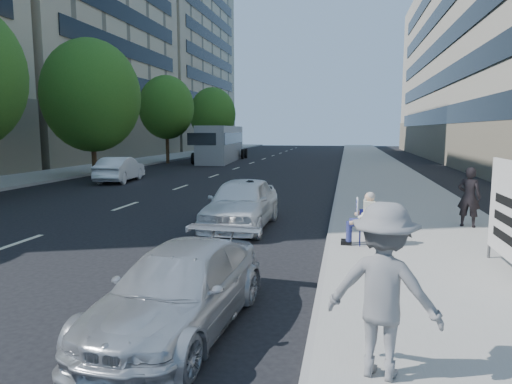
% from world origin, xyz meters
% --- Properties ---
extents(ground, '(160.00, 160.00, 0.00)m').
position_xyz_m(ground, '(0.00, 0.00, 0.00)').
color(ground, black).
rests_on(ground, ground).
extents(near_sidewalk, '(5.00, 120.00, 0.15)m').
position_xyz_m(near_sidewalk, '(4.00, 20.00, 0.07)').
color(near_sidewalk, gray).
rests_on(near_sidewalk, ground).
extents(far_sidewalk, '(4.50, 120.00, 0.15)m').
position_xyz_m(far_sidewalk, '(-16.75, 20.00, 0.07)').
color(far_sidewalk, gray).
rests_on(far_sidewalk, ground).
extents(far_bldg_north, '(22.00, 28.00, 28.00)m').
position_xyz_m(far_bldg_north, '(-30.00, 62.00, 14.00)').
color(far_bldg_north, '#C2B292').
rests_on(far_bldg_north, ground).
extents(tree_far_c, '(6.00, 6.00, 8.47)m').
position_xyz_m(tree_far_c, '(-13.70, 18.00, 5.02)').
color(tree_far_c, '#382616').
rests_on(tree_far_c, ground).
extents(tree_far_d, '(4.80, 4.80, 7.65)m').
position_xyz_m(tree_far_d, '(-13.70, 30.00, 4.89)').
color(tree_far_d, '#382616').
rests_on(tree_far_d, ground).
extents(tree_far_e, '(5.40, 5.40, 7.89)m').
position_xyz_m(tree_far_e, '(-13.70, 44.00, 4.78)').
color(tree_far_e, '#382616').
rests_on(tree_far_e, ground).
extents(seated_protester, '(0.83, 1.11, 1.31)m').
position_xyz_m(seated_protester, '(2.29, 3.08, 0.87)').
color(seated_protester, '#11134C').
rests_on(seated_protester, near_sidewalk).
extents(jogger, '(1.43, 1.04, 1.99)m').
position_xyz_m(jogger, '(2.30, -3.00, 1.15)').
color(jogger, slate).
rests_on(jogger, near_sidewalk).
extents(pedestrian_woman, '(0.75, 0.64, 1.74)m').
position_xyz_m(pedestrian_woman, '(5.34, 5.82, 1.02)').
color(pedestrian_woman, black).
rests_on(pedestrian_woman, near_sidewalk).
extents(parked_sedan, '(2.00, 4.24, 1.20)m').
position_xyz_m(parked_sedan, '(-0.50, -2.00, 0.60)').
color(parked_sedan, '#AFB2B7').
rests_on(parked_sedan, ground).
extents(white_sedan_near, '(1.79, 4.41, 1.50)m').
position_xyz_m(white_sedan_near, '(-1.22, 5.13, 0.75)').
color(white_sedan_near, white).
rests_on(white_sedan_near, ground).
extents(white_sedan_mid, '(2.00, 4.45, 1.42)m').
position_xyz_m(white_sedan_mid, '(-10.83, 15.85, 0.71)').
color(white_sedan_mid, white).
rests_on(white_sedan_mid, ground).
extents(motorcycle, '(0.75, 2.05, 1.42)m').
position_xyz_m(motorcycle, '(-0.95, 5.27, 0.64)').
color(motorcycle, black).
rests_on(motorcycle, ground).
extents(bus, '(3.74, 12.26, 3.30)m').
position_xyz_m(bus, '(-9.85, 33.90, 1.64)').
color(bus, gray).
rests_on(bus, ground).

